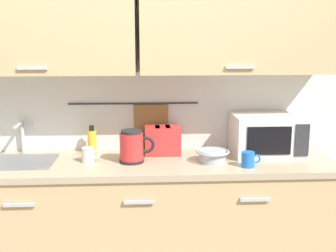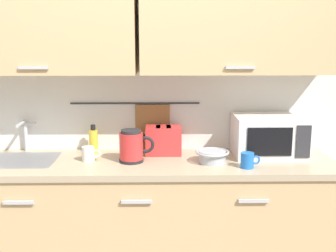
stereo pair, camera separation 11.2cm
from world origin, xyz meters
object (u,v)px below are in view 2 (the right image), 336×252
(mug_near_sink, at_px, (89,154))
(mug_by_kettle, at_px, (248,160))
(microwave, at_px, (268,136))
(mixing_bowl, at_px, (212,156))
(toaster, at_px, (163,140))
(electric_kettle, at_px, (132,146))
(dish_soap_bottle, at_px, (94,140))

(mug_near_sink, bearing_deg, mug_by_kettle, -9.21)
(microwave, distance_m, mixing_bowl, 0.44)
(microwave, bearing_deg, toaster, 175.94)
(toaster, bearing_deg, electric_kettle, -137.31)
(microwave, bearing_deg, dish_soap_bottle, 175.93)
(mixing_bowl, height_order, mug_by_kettle, mug_by_kettle)
(mixing_bowl, relative_size, mug_by_kettle, 1.78)
(electric_kettle, distance_m, toaster, 0.27)
(dish_soap_bottle, relative_size, toaster, 0.77)
(microwave, bearing_deg, mug_near_sink, -174.18)
(dish_soap_bottle, xyz_separation_m, mixing_bowl, (0.79, -0.25, -0.04))
(electric_kettle, xyz_separation_m, toaster, (0.20, 0.19, -0.01))
(microwave, distance_m, mug_near_sink, 1.20)
(dish_soap_bottle, bearing_deg, microwave, -4.07)
(electric_kettle, xyz_separation_m, mug_by_kettle, (0.71, -0.15, -0.05))
(mug_near_sink, bearing_deg, dish_soap_bottle, 89.72)
(mug_near_sink, bearing_deg, toaster, 19.55)
(mug_by_kettle, bearing_deg, toaster, 147.02)
(electric_kettle, xyz_separation_m, mug_near_sink, (-0.28, 0.02, -0.05))
(dish_soap_bottle, xyz_separation_m, mug_near_sink, (-0.00, -0.21, -0.04))
(dish_soap_bottle, relative_size, mixing_bowl, 0.92)
(electric_kettle, bearing_deg, mug_by_kettle, -11.53)
(microwave, height_order, dish_soap_bottle, microwave)
(microwave, distance_m, dish_soap_bottle, 1.19)
(mug_near_sink, height_order, mug_by_kettle, same)
(mug_by_kettle, bearing_deg, mug_near_sink, 170.79)
(dish_soap_bottle, height_order, mixing_bowl, dish_soap_bottle)
(mug_near_sink, bearing_deg, electric_kettle, -3.15)
(microwave, height_order, mixing_bowl, microwave)
(mug_by_kettle, bearing_deg, microwave, 55.58)
(mug_near_sink, height_order, mixing_bowl, mug_near_sink)
(microwave, relative_size, mug_by_kettle, 3.83)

